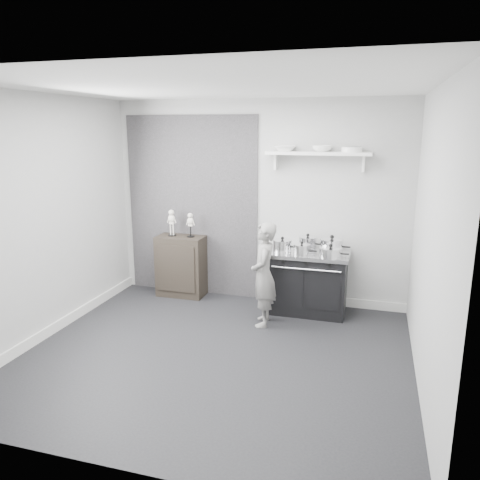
% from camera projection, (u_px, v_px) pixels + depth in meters
% --- Properties ---
extents(ground, '(4.00, 4.00, 0.00)m').
position_uv_depth(ground, '(215.00, 355.00, 4.92)').
color(ground, black).
rests_on(ground, ground).
extents(room_shell, '(4.02, 3.62, 2.71)m').
position_uv_depth(room_shell, '(210.00, 198.00, 4.71)').
color(room_shell, '#A8A8A6').
rests_on(room_shell, ground).
extents(wall_shelf, '(1.30, 0.26, 0.24)m').
position_uv_depth(wall_shelf, '(318.00, 154.00, 5.81)').
color(wall_shelf, white).
rests_on(wall_shelf, room_shell).
extents(stove, '(1.00, 0.62, 0.80)m').
position_uv_depth(stove, '(309.00, 282.00, 6.00)').
color(stove, black).
rests_on(stove, ground).
extents(side_cabinet, '(0.66, 0.38, 0.86)m').
position_uv_depth(side_cabinet, '(182.00, 266.00, 6.61)').
color(side_cabinet, black).
rests_on(side_cabinet, ground).
extents(child, '(0.38, 0.50, 1.26)m').
position_uv_depth(child, '(264.00, 275.00, 5.55)').
color(child, slate).
rests_on(child, ground).
extents(pot_front_left, '(0.32, 0.24, 0.19)m').
position_uv_depth(pot_front_left, '(282.00, 246.00, 5.92)').
color(pot_front_left, silver).
rests_on(pot_front_left, stove).
extents(pot_back_left, '(0.33, 0.24, 0.21)m').
position_uv_depth(pot_back_left, '(308.00, 243.00, 6.02)').
color(pot_back_left, silver).
rests_on(pot_back_left, stove).
extents(pot_back_right, '(0.38, 0.29, 0.22)m').
position_uv_depth(pot_back_right, '(332.00, 245.00, 5.89)').
color(pot_back_right, silver).
rests_on(pot_back_right, stove).
extents(pot_front_right, '(0.36, 0.27, 0.17)m').
position_uv_depth(pot_front_right, '(330.00, 252.00, 5.65)').
color(pot_front_right, silver).
rests_on(pot_front_right, stove).
extents(pot_front_center, '(0.29, 0.20, 0.17)m').
position_uv_depth(pot_front_center, '(302.00, 250.00, 5.74)').
color(pot_front_center, silver).
rests_on(pot_front_center, stove).
extents(skeleton_full, '(0.12, 0.08, 0.42)m').
position_uv_depth(skeleton_full, '(172.00, 221.00, 6.50)').
color(skeleton_full, beige).
rests_on(skeleton_full, side_cabinet).
extents(skeleton_torso, '(0.11, 0.07, 0.39)m').
position_uv_depth(skeleton_torso, '(190.00, 223.00, 6.43)').
color(skeleton_torso, beige).
rests_on(skeleton_torso, side_cabinet).
extents(bowl_large, '(0.28, 0.28, 0.07)m').
position_uv_depth(bowl_large, '(285.00, 148.00, 5.90)').
color(bowl_large, white).
rests_on(bowl_large, wall_shelf).
extents(bowl_small, '(0.24, 0.24, 0.08)m').
position_uv_depth(bowl_small, '(322.00, 149.00, 5.77)').
color(bowl_small, white).
rests_on(bowl_small, wall_shelf).
extents(plate_stack, '(0.25, 0.25, 0.06)m').
position_uv_depth(plate_stack, '(352.00, 150.00, 5.68)').
color(plate_stack, white).
rests_on(plate_stack, wall_shelf).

